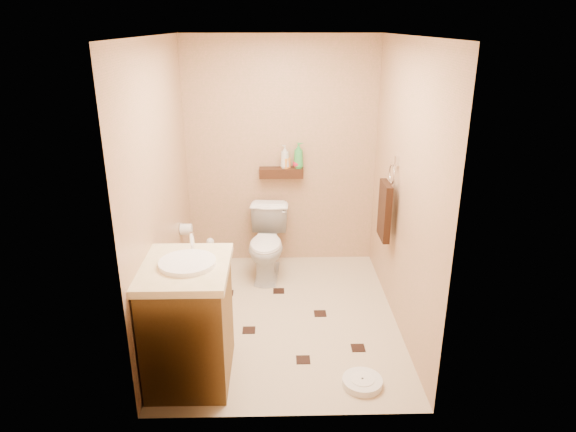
{
  "coord_description": "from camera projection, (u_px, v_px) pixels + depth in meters",
  "views": [
    {
      "loc": [
        -0.06,
        -4.02,
        2.49
      ],
      "look_at": [
        0.05,
        0.25,
        0.88
      ],
      "focal_mm": 32.0,
      "sensor_mm": 36.0,
      "label": 1
    }
  ],
  "objects": [
    {
      "name": "bottle_a",
      "position": [
        285.0,
        157.0,
        5.31
      ],
      "size": [
        0.13,
        0.13,
        0.24
      ],
      "primitive_type": "imported",
      "rotation": [
        0.0,
        0.0,
        4.0
      ],
      "color": "beige",
      "rests_on": "wall_shelf"
    },
    {
      "name": "ground",
      "position": [
        283.0,
        317.0,
        4.64
      ],
      "size": [
        2.5,
        2.5,
        0.0
      ],
      "primitive_type": "plane",
      "color": "tan",
      "rests_on": "ground"
    },
    {
      "name": "bathroom_scale",
      "position": [
        362.0,
        382.0,
        3.75
      ],
      "size": [
        0.37,
        0.37,
        0.06
      ],
      "rotation": [
        0.0,
        0.0,
        -0.31
      ],
      "color": "white",
      "rests_on": "ground"
    },
    {
      "name": "vanity",
      "position": [
        189.0,
        320.0,
        3.72
      ],
      "size": [
        0.62,
        0.75,
        1.06
      ],
      "rotation": [
        0.0,
        0.0,
        -0.0
      ],
      "color": "brown",
      "rests_on": "ground"
    },
    {
      "name": "towel_ring",
      "position": [
        385.0,
        208.0,
        4.56
      ],
      "size": [
        0.12,
        0.3,
        0.76
      ],
      "color": "silver",
      "rests_on": "wall_right"
    },
    {
      "name": "floor_accents",
      "position": [
        287.0,
        320.0,
        4.58
      ],
      "size": [
        1.25,
        1.22,
        0.01
      ],
      "color": "black",
      "rests_on": "ground"
    },
    {
      "name": "wall_front",
      "position": [
        286.0,
        255.0,
        3.04
      ],
      "size": [
        2.0,
        0.04,
        2.4
      ],
      "primitive_type": "cube",
      "color": "tan",
      "rests_on": "ground"
    },
    {
      "name": "bottle_b",
      "position": [
        286.0,
        160.0,
        5.33
      ],
      "size": [
        0.1,
        0.1,
        0.16
      ],
      "primitive_type": "imported",
      "rotation": [
        0.0,
        0.0,
        0.81
      ],
      "color": "orange",
      "rests_on": "wall_shelf"
    },
    {
      "name": "wall_shelf",
      "position": [
        281.0,
        173.0,
        5.37
      ],
      "size": [
        0.46,
        0.14,
        0.1
      ],
      "primitive_type": "cube",
      "color": "#381A0F",
      "rests_on": "wall_back"
    },
    {
      "name": "wall_back",
      "position": [
        281.0,
        154.0,
        5.38
      ],
      "size": [
        2.0,
        0.04,
        2.4
      ],
      "primitive_type": "cube",
      "color": "tan",
      "rests_on": "ground"
    },
    {
      "name": "wall_right",
      "position": [
        404.0,
        189.0,
        4.24
      ],
      "size": [
        0.04,
        2.5,
        2.4
      ],
      "primitive_type": "cube",
      "color": "tan",
      "rests_on": "ground"
    },
    {
      "name": "toilet_paper",
      "position": [
        186.0,
        229.0,
        5.01
      ],
      "size": [
        0.12,
        0.11,
        0.12
      ],
      "color": "white",
      "rests_on": "wall_left"
    },
    {
      "name": "bottle_c",
      "position": [
        298.0,
        162.0,
        5.33
      ],
      "size": [
        0.11,
        0.11,
        0.13
      ],
      "primitive_type": "imported",
      "rotation": [
        0.0,
        0.0,
        1.52
      ],
      "color": "red",
      "rests_on": "wall_shelf"
    },
    {
      "name": "ceiling",
      "position": [
        282.0,
        36.0,
        3.79
      ],
      "size": [
        2.0,
        2.5,
        0.02
      ],
      "primitive_type": "cube",
      "color": "white",
      "rests_on": "wall_back"
    },
    {
      "name": "toilet",
      "position": [
        267.0,
        244.0,
        5.28
      ],
      "size": [
        0.45,
        0.73,
        0.71
      ],
      "primitive_type": "imported",
      "rotation": [
        0.0,
        0.0,
        -0.08
      ],
      "color": "white",
      "rests_on": "ground"
    },
    {
      "name": "bottle_d",
      "position": [
        298.0,
        155.0,
        5.31
      ],
      "size": [
        0.12,
        0.12,
        0.27
      ],
      "primitive_type": "imported",
      "rotation": [
        0.0,
        0.0,
        1.34
      ],
      "color": "green",
      "rests_on": "wall_shelf"
    },
    {
      "name": "toilet_brush",
      "position": [
        212.0,
        266.0,
        5.23
      ],
      "size": [
        0.11,
        0.11,
        0.47
      ],
      "color": "#1B6E6E",
      "rests_on": "ground"
    },
    {
      "name": "wall_left",
      "position": [
        161.0,
        191.0,
        4.19
      ],
      "size": [
        0.04,
        2.5,
        2.4
      ],
      "primitive_type": "cube",
      "color": "tan",
      "rests_on": "ground"
    }
  ]
}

